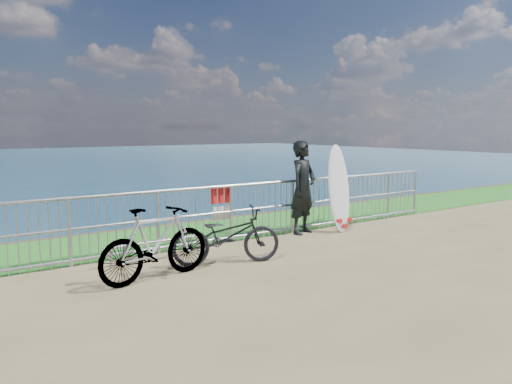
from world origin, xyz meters
TOP-DOWN VIEW (x-y plane):
  - grass_strip at (0.00, 2.70)m, footprint 120.00×120.00m
  - railing at (0.01, 1.60)m, footprint 10.06×0.10m
  - surfer at (1.17, 1.45)m, footprint 0.81×0.66m
  - surfboard at (1.94, 1.18)m, footprint 0.57×0.53m
  - bicycle_near at (-1.37, 0.34)m, footprint 1.87×1.15m
  - bicycle_far at (-2.65, 0.20)m, footprint 1.86×0.78m
  - bike_rack at (-2.25, 1.11)m, footprint 1.74×0.05m

SIDE VIEW (x-z plane):
  - grass_strip at x=0.00m, z-range 0.01..0.01m
  - bike_rack at x=-2.25m, z-range 0.12..0.48m
  - bicycle_near at x=-1.37m, z-range 0.00..0.93m
  - bicycle_far at x=-2.65m, z-range 0.00..1.08m
  - railing at x=0.01m, z-range 0.01..1.14m
  - surfboard at x=1.94m, z-range -0.07..1.78m
  - surfer at x=1.17m, z-range 0.00..1.93m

